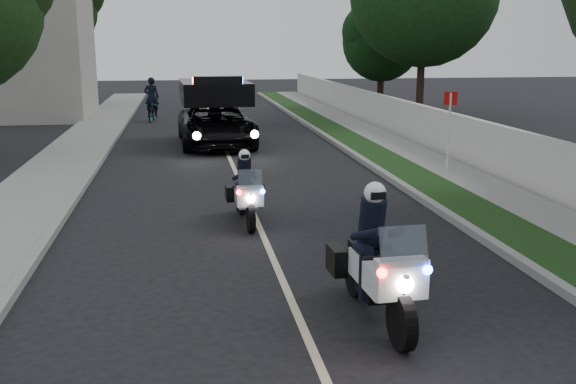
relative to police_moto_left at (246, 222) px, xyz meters
The scene contains 18 objects.
ground 4.62m from the police_moto_left, 87.09° to the right, with size 120.00×120.00×0.00m, color black.
curb_right 6.91m from the police_moto_left, 51.17° to the left, with size 0.20×60.00×0.15m, color gray.
grass_verge 7.37m from the police_moto_left, 46.92° to the left, with size 1.20×60.00×0.16m, color #193814.
sidewalk_right 8.31m from the police_moto_left, 40.37° to the left, with size 1.40×60.00×0.16m, color gray.
property_wall 9.13m from the police_moto_left, 36.28° to the left, with size 0.22×60.00×1.50m, color beige.
curb_left 6.63m from the police_moto_left, 125.68° to the left, with size 0.20×60.00×0.15m, color gray.
sidewalk_left 7.33m from the police_moto_left, 132.68° to the left, with size 2.00×60.00×0.16m, color gray.
building_far 23.77m from the police_moto_left, 114.54° to the left, with size 8.00×6.00×7.00m, color #A8A396.
lane_marking 5.39m from the police_moto_left, 87.51° to the left, with size 0.12×50.00×0.01m, color #BFB78C.
police_moto_left is the anchor object (origin of this frame).
police_moto_right 5.43m from the police_moto_left, 76.50° to the right, with size 0.78×2.23×1.90m, color silver, non-canonical shape.
police_suv 10.97m from the police_moto_left, 90.19° to the left, with size 2.61×5.65×2.75m, color black.
bicycle 19.34m from the police_moto_left, 97.94° to the left, with size 0.57×1.63×0.85m, color black.
cyclist 19.34m from the police_moto_left, 97.94° to the left, with size 0.68×0.46×1.90m, color black.
sign_post 7.62m from the police_moto_left, 35.07° to the left, with size 0.38×0.38×2.44m, color #A60B0C, non-canonical shape.
tree_right_d 20.25m from the police_moto_left, 59.92° to the left, with size 7.02×7.02×11.71m, color #184015, non-canonical shape.
tree_right_e 24.86m from the police_moto_left, 66.84° to the left, with size 4.36×4.36×7.26m, color #123611, non-canonical shape.
tree_left_far 28.24m from the police_moto_left, 108.76° to the left, with size 6.71×6.71×11.18m, color black, non-canonical shape.
Camera 1 is at (-1.49, -8.92, 3.71)m, focal length 41.56 mm.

